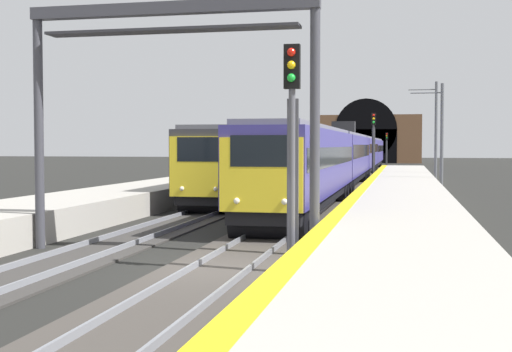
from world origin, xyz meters
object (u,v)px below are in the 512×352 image
object	(u,v)px
catenary_mast_near	(441,137)
catenary_mast_far	(435,132)
train_adjacent_platform	(277,157)
railway_signal_far	(387,146)
train_main_approaching	(353,155)
overhead_signal_gantry	(170,65)
railway_signal_near	(292,137)
railway_signal_mid	(373,140)

from	to	relation	value
catenary_mast_near	catenary_mast_far	size ratio (longest dim) A/B	0.89
train_adjacent_platform	railway_signal_far	world-z (taller)	railway_signal_far
railway_signal_far	catenary_mast_far	world-z (taller)	catenary_mast_far
catenary_mast_far	train_main_approaching	bearing A→B (deg)	47.08
train_adjacent_platform	overhead_signal_gantry	distance (m)	29.07
railway_signal_far	railway_signal_near	bearing A→B (deg)	0.00
train_adjacent_platform	catenary_mast_far	world-z (taller)	catenary_mast_far
catenary_mast_far	catenary_mast_near	bearing A→B (deg)	179.99
train_adjacent_platform	catenary_mast_far	size ratio (longest dim) A/B	4.80
railway_signal_near	railway_signal_mid	xyz separation A→B (m)	(44.30, 0.00, 0.23)
catenary_mast_near	overhead_signal_gantry	bearing A→B (deg)	161.72
train_main_approaching	railway_signal_far	distance (m)	45.42
train_adjacent_platform	train_main_approaching	bearing A→B (deg)	160.30
catenary_mast_near	railway_signal_far	bearing A→B (deg)	4.71
train_main_approaching	railway_signal_mid	xyz separation A→B (m)	(-0.19, -1.75, 1.28)
railway_signal_far	catenary_mast_far	size ratio (longest dim) A/B	0.63
train_main_approaching	railway_signal_far	size ratio (longest dim) A/B	15.85
railway_signal_far	catenary_mast_near	bearing A→B (deg)	4.71
train_adjacent_platform	railway_signal_near	size ratio (longest dim) A/B	6.96
train_adjacent_platform	railway_signal_mid	xyz separation A→B (m)	(12.82, -6.20, 1.27)
train_adjacent_platform	railway_signal_far	size ratio (longest dim) A/B	7.64
railway_signal_mid	overhead_signal_gantry	distance (m)	41.86
train_adjacent_platform	overhead_signal_gantry	bearing A→B (deg)	3.58
overhead_signal_gantry	catenary_mast_far	world-z (taller)	catenary_mast_far
train_main_approaching	train_adjacent_platform	size ratio (longest dim) A/B	2.08
train_adjacent_platform	catenary_mast_near	bearing A→B (deg)	80.13
railway_signal_mid	catenary_mast_far	distance (m)	7.84
railway_signal_far	catenary_mast_near	xyz separation A→B (m)	(-60.16, -4.95, 0.61)
railway_signal_mid	overhead_signal_gantry	bearing A→B (deg)	-5.46
catenary_mast_far	railway_signal_near	bearing A→B (deg)	172.62
railway_signal_mid	catenary_mast_near	xyz separation A→B (m)	(-14.59, -4.95, 0.11)
train_main_approaching	railway_signal_near	xyz separation A→B (m)	(-44.49, -1.75, 1.05)
railway_signal_far	catenary_mast_far	xyz separation A→B (m)	(-51.62, -4.96, 1.06)
train_main_approaching	overhead_signal_gantry	size ratio (longest dim) A/B	9.23
train_adjacent_platform	railway_signal_far	bearing A→B (deg)	173.11
railway_signal_mid	catenary_mast_near	distance (m)	15.41
train_adjacent_platform	railway_signal_mid	world-z (taller)	railway_signal_mid
overhead_signal_gantry	catenary_mast_near	size ratio (longest dim) A/B	1.21
overhead_signal_gantry	train_main_approaching	bearing A→B (deg)	-3.04
railway_signal_near	railway_signal_far	world-z (taller)	railway_signal_near
overhead_signal_gantry	railway_signal_near	bearing A→B (deg)	-123.88
train_main_approaching	railway_signal_far	world-z (taller)	railway_signal_far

